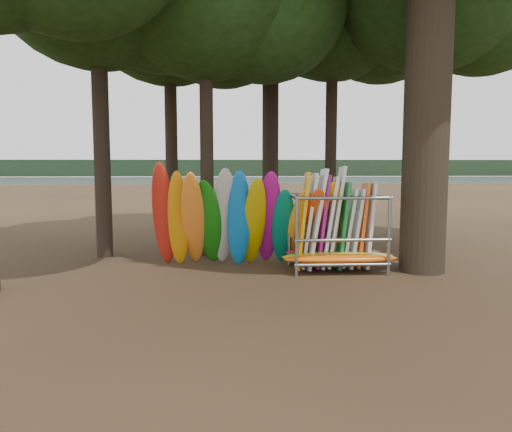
{
  "coord_description": "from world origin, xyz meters",
  "views": [
    {
      "loc": [
        -1.19,
        -13.05,
        2.92
      ],
      "look_at": [
        -0.38,
        1.5,
        1.4
      ],
      "focal_mm": 35.0,
      "sensor_mm": 36.0,
      "label": 1
    }
  ],
  "objects": [
    {
      "name": "storage_rack",
      "position": [
        1.78,
        0.38,
        0.99
      ],
      "size": [
        3.1,
        1.57,
        2.88
      ],
      "color": "gray",
      "rests_on": "ground"
    },
    {
      "name": "far_shore",
      "position": [
        0.0,
        110.0,
        2.0
      ],
      "size": [
        160.0,
        4.0,
        4.0
      ],
      "primitive_type": "cube",
      "color": "black",
      "rests_on": "ground"
    },
    {
      "name": "kayak_row",
      "position": [
        -0.68,
        1.02,
        1.3
      ],
      "size": [
        5.49,
        2.16,
        3.13
      ],
      "color": "#B01F14",
      "rests_on": "ground"
    },
    {
      "name": "ground",
      "position": [
        0.0,
        0.0,
        0.0
      ],
      "size": [
        120.0,
        120.0,
        0.0
      ],
      "primitive_type": "plane",
      "color": "#47331E",
      "rests_on": "ground"
    },
    {
      "name": "lake",
      "position": [
        0.0,
        60.0,
        0.0
      ],
      "size": [
        160.0,
        160.0,
        0.0
      ],
      "primitive_type": "plane",
      "color": "gray",
      "rests_on": "ground"
    }
  ]
}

